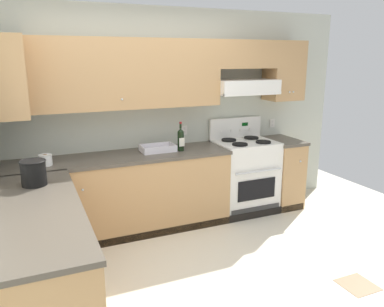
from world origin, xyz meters
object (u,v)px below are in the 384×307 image
at_px(wine_bottle, 181,139).
at_px(bucket, 33,172).
at_px(stove, 244,175).
at_px(bowl, 158,149).
at_px(paper_towel_roll, 45,160).

bearing_deg(wine_bottle, bucket, -157.86).
relative_size(stove, bowl, 3.05).
bearing_deg(bowl, bucket, -151.50).
bearing_deg(bowl, stove, -1.62).
distance_m(bucket, paper_towel_roll, 0.64).
bearing_deg(paper_towel_roll, bucket, -101.36).
bearing_deg(bucket, bowl, 28.50).
bearing_deg(stove, bowl, 178.38).
distance_m(wine_bottle, paper_towel_roll, 1.49).
bearing_deg(wine_bottle, stove, 2.99).
xyz_separation_m(wine_bottle, bucket, (-1.62, -0.66, -0.02)).
height_order(stove, bucket, stove).
bearing_deg(stove, bucket, -164.42).
bearing_deg(wine_bottle, paper_towel_roll, -178.55).
xyz_separation_m(wine_bottle, paper_towel_roll, (-1.49, -0.04, -0.08)).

